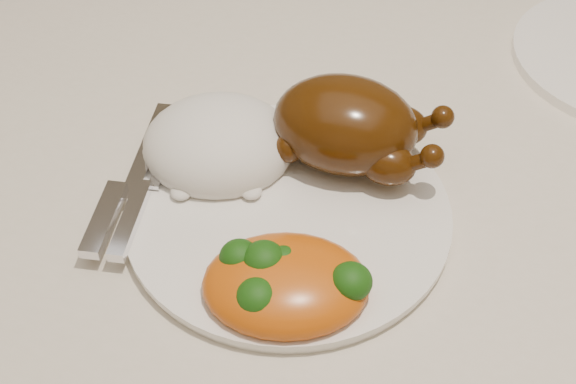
# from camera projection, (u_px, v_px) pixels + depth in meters

# --- Properties ---
(dining_table) EXTENTS (1.60, 0.90, 0.76)m
(dining_table) POSITION_uv_depth(u_px,v_px,m) (406.00, 222.00, 0.79)
(dining_table) COLOR brown
(dining_table) RESTS_ON floor
(tablecloth) EXTENTS (1.73, 1.03, 0.18)m
(tablecloth) POSITION_uv_depth(u_px,v_px,m) (414.00, 168.00, 0.74)
(tablecloth) COLOR beige
(tablecloth) RESTS_ON dining_table
(dinner_plate) EXTENTS (0.33, 0.33, 0.01)m
(dinner_plate) POSITION_uv_depth(u_px,v_px,m) (288.00, 214.00, 0.65)
(dinner_plate) COLOR white
(dinner_plate) RESTS_ON tablecloth
(roast_chicken) EXTENTS (0.15, 0.09, 0.08)m
(roast_chicken) POSITION_uv_depth(u_px,v_px,m) (349.00, 126.00, 0.66)
(roast_chicken) COLOR #472407
(roast_chicken) RESTS_ON dinner_plate
(rice_mound) EXTENTS (0.16, 0.15, 0.07)m
(rice_mound) POSITION_uv_depth(u_px,v_px,m) (219.00, 145.00, 0.68)
(rice_mound) COLOR white
(rice_mound) RESTS_ON dinner_plate
(mac_and_cheese) EXTENTS (0.14, 0.12, 0.05)m
(mac_and_cheese) POSITION_uv_depth(u_px,v_px,m) (289.00, 281.00, 0.58)
(mac_and_cheese) COLOR #D9570D
(mac_and_cheese) RESTS_ON dinner_plate
(cutlery) EXTENTS (0.05, 0.19, 0.01)m
(cutlery) POSITION_uv_depth(u_px,v_px,m) (130.00, 196.00, 0.65)
(cutlery) COLOR silver
(cutlery) RESTS_ON dinner_plate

